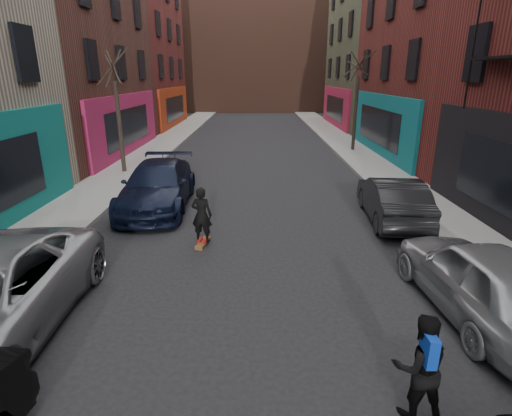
{
  "coord_description": "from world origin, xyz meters",
  "views": [
    {
      "loc": [
        0.23,
        -0.85,
        4.51
      ],
      "look_at": [
        0.2,
        7.92,
        1.6
      ],
      "focal_mm": 28.0,
      "sensor_mm": 36.0,
      "label": 1
    }
  ],
  "objects_px": {
    "parked_right_end": "(392,199)",
    "skateboard": "(203,243)",
    "tree_left_far": "(117,102)",
    "parked_right_far": "(483,279)",
    "skateboarder": "(202,215)",
    "tree_right_far": "(357,93)",
    "parked_left_end": "(158,186)",
    "pedestrian": "(420,366)"
  },
  "relations": [
    {
      "from": "tree_right_far",
      "to": "parked_right_far",
      "type": "xyz_separation_m",
      "value": [
        -1.6,
        -17.95,
        -2.76
      ]
    },
    {
      "from": "skateboarder",
      "to": "pedestrian",
      "type": "distance_m",
      "value": 6.95
    },
    {
      "from": "tree_right_far",
      "to": "skateboard",
      "type": "bearing_deg",
      "value": -117.26
    },
    {
      "from": "tree_right_far",
      "to": "skateboard",
      "type": "xyz_separation_m",
      "value": [
        -7.49,
        -14.54,
        -3.48
      ]
    },
    {
      "from": "tree_right_far",
      "to": "skateboard",
      "type": "height_order",
      "value": "tree_right_far"
    },
    {
      "from": "parked_right_far",
      "to": "skateboard",
      "type": "height_order",
      "value": "parked_right_far"
    },
    {
      "from": "tree_left_far",
      "to": "skateboard",
      "type": "height_order",
      "value": "tree_left_far"
    },
    {
      "from": "tree_right_far",
      "to": "parked_left_end",
      "type": "bearing_deg",
      "value": -130.49
    },
    {
      "from": "pedestrian",
      "to": "parked_right_end",
      "type": "bearing_deg",
      "value": -105.66
    },
    {
      "from": "skateboarder",
      "to": "parked_left_end",
      "type": "bearing_deg",
      "value": -49.11
    },
    {
      "from": "skateboarder",
      "to": "pedestrian",
      "type": "height_order",
      "value": "skateboarder"
    },
    {
      "from": "parked_right_far",
      "to": "tree_right_far",
      "type": "bearing_deg",
      "value": -98.93
    },
    {
      "from": "tree_left_far",
      "to": "parked_right_end",
      "type": "distance_m",
      "value": 12.89
    },
    {
      "from": "parked_right_end",
      "to": "pedestrian",
      "type": "xyz_separation_m",
      "value": [
        -2.17,
        -7.89,
        0.07
      ]
    },
    {
      "from": "parked_right_end",
      "to": "skateboard",
      "type": "distance_m",
      "value": 6.27
    },
    {
      "from": "tree_left_far",
      "to": "parked_right_end",
      "type": "bearing_deg",
      "value": -31.12
    },
    {
      "from": "tree_left_far",
      "to": "parked_left_end",
      "type": "distance_m",
      "value": 6.44
    },
    {
      "from": "tree_right_far",
      "to": "parked_right_end",
      "type": "distance_m",
      "value": 12.93
    },
    {
      "from": "parked_right_far",
      "to": "skateboarder",
      "type": "relative_size",
      "value": 2.88
    },
    {
      "from": "skateboard",
      "to": "parked_left_end",
      "type": "bearing_deg",
      "value": 130.89
    },
    {
      "from": "tree_left_far",
      "to": "skateboard",
      "type": "relative_size",
      "value": 8.12
    },
    {
      "from": "skateboarder",
      "to": "pedestrian",
      "type": "relative_size",
      "value": 1.01
    },
    {
      "from": "parked_right_far",
      "to": "parked_right_end",
      "type": "xyz_separation_m",
      "value": [
        0.0,
        5.43,
        -0.05
      ]
    },
    {
      "from": "parked_right_far",
      "to": "skateboard",
      "type": "distance_m",
      "value": 6.85
    },
    {
      "from": "parked_left_end",
      "to": "tree_left_far",
      "type": "bearing_deg",
      "value": 117.09
    },
    {
      "from": "tree_left_far",
      "to": "pedestrian",
      "type": "bearing_deg",
      "value": -59.1
    },
    {
      "from": "tree_right_far",
      "to": "parked_left_end",
      "type": "height_order",
      "value": "tree_right_far"
    },
    {
      "from": "tree_left_far",
      "to": "skateboarder",
      "type": "relative_size",
      "value": 4.12
    },
    {
      "from": "parked_right_end",
      "to": "pedestrian",
      "type": "bearing_deg",
      "value": 78.87
    },
    {
      "from": "parked_right_end",
      "to": "skateboard",
      "type": "relative_size",
      "value": 5.49
    },
    {
      "from": "parked_left_end",
      "to": "parked_right_far",
      "type": "xyz_separation_m",
      "value": [
        7.91,
        -6.81,
        -0.02
      ]
    },
    {
      "from": "skateboard",
      "to": "skateboarder",
      "type": "relative_size",
      "value": 0.51
    },
    {
      "from": "parked_right_end",
      "to": "skateboard",
      "type": "height_order",
      "value": "parked_right_end"
    },
    {
      "from": "tree_left_far",
      "to": "parked_left_end",
      "type": "xyz_separation_m",
      "value": [
        2.89,
        -5.14,
        -2.58
      ]
    },
    {
      "from": "pedestrian",
      "to": "skateboarder",
      "type": "bearing_deg",
      "value": -57.88
    },
    {
      "from": "skateboard",
      "to": "parked_right_end",
      "type": "bearing_deg",
      "value": 29.22
    },
    {
      "from": "tree_right_far",
      "to": "tree_left_far",
      "type": "bearing_deg",
      "value": -154.18
    },
    {
      "from": "tree_right_far",
      "to": "parked_left_end",
      "type": "distance_m",
      "value": 14.9
    },
    {
      "from": "tree_left_far",
      "to": "parked_right_end",
      "type": "xyz_separation_m",
      "value": [
        10.8,
        -6.52,
        -2.66
      ]
    },
    {
      "from": "tree_left_far",
      "to": "skateboarder",
      "type": "distance_m",
      "value": 10.16
    },
    {
      "from": "parked_left_end",
      "to": "skateboarder",
      "type": "distance_m",
      "value": 3.96
    },
    {
      "from": "parked_right_end",
      "to": "skateboarder",
      "type": "relative_size",
      "value": 2.79
    }
  ]
}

